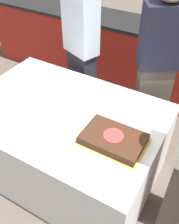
# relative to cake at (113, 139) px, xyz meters

# --- Properties ---
(ground_plane) EXTENTS (14.00, 14.00, 0.00)m
(ground_plane) POSITION_rel_cake_xyz_m (-0.51, 0.10, -0.79)
(ground_plane) COLOR brown
(back_counter) EXTENTS (4.40, 0.58, 0.92)m
(back_counter) POSITION_rel_cake_xyz_m (-0.51, 1.74, -0.32)
(back_counter) COLOR #A82319
(back_counter) RESTS_ON ground_plane
(dining_table) EXTENTS (1.65, 1.13, 0.75)m
(dining_table) POSITION_rel_cake_xyz_m (-0.51, 0.10, -0.41)
(dining_table) COLOR silver
(dining_table) RESTS_ON ground_plane
(cake) EXTENTS (0.48, 0.34, 0.07)m
(cake) POSITION_rel_cake_xyz_m (0.00, 0.00, 0.00)
(cake) COLOR gold
(cake) RESTS_ON dining_table
(plate_stack) EXTENTS (0.24, 0.24, 0.04)m
(plate_stack) POSITION_rel_cake_xyz_m (-0.97, 0.03, -0.01)
(plate_stack) COLOR white
(plate_stack) RESTS_ON dining_table
(side_plate_near_cake) EXTENTS (0.17, 0.17, 0.00)m
(side_plate_near_cake) POSITION_rel_cake_xyz_m (-0.09, 0.31, -0.03)
(side_plate_near_cake) COLOR white
(side_plate_near_cake) RESTS_ON dining_table
(utensil_pile) EXTENTS (0.15, 0.11, 0.02)m
(utensil_pile) POSITION_rel_cake_xyz_m (-0.32, -0.35, -0.02)
(utensil_pile) COLOR white
(utensil_pile) RESTS_ON dining_table
(person_cutting_cake) EXTENTS (0.42, 0.37, 1.71)m
(person_cutting_cake) POSITION_rel_cake_xyz_m (0.00, 0.88, 0.12)
(person_cutting_cake) COLOR #4C4238
(person_cutting_cake) RESTS_ON ground_plane
(person_standing_back) EXTENTS (0.41, 0.32, 1.68)m
(person_standing_back) POSITION_rel_cake_xyz_m (-0.81, 0.88, 0.09)
(person_standing_back) COLOR #282833
(person_standing_back) RESTS_ON ground_plane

